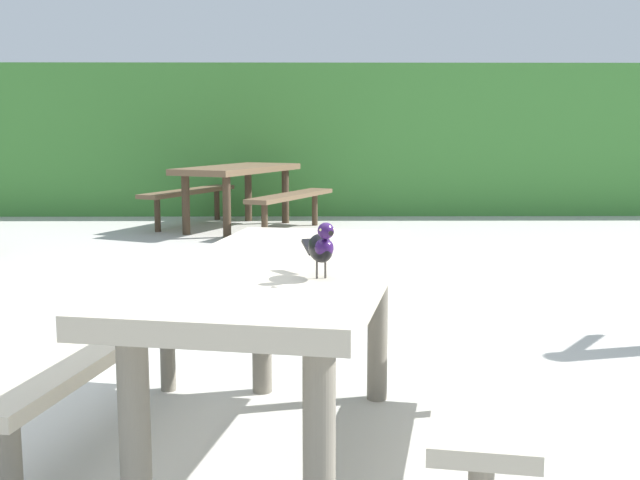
# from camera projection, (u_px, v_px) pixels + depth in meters

# --- Properties ---
(ground_plane) EXTENTS (60.00, 60.00, 0.00)m
(ground_plane) POSITION_uv_depth(u_px,v_px,m) (230.00, 441.00, 3.08)
(ground_plane) COLOR #B7B5AD
(hedge_wall) EXTENTS (28.00, 2.16, 2.03)m
(hedge_wall) POSITION_uv_depth(u_px,v_px,m) (290.00, 139.00, 11.55)
(hedge_wall) COLOR #428438
(hedge_wall) RESTS_ON ground
(picnic_table_foreground) EXTENTS (1.98, 2.00, 0.74)m
(picnic_table_foreground) POSITION_uv_depth(u_px,v_px,m) (283.00, 312.00, 2.84)
(picnic_table_foreground) COLOR #B2A893
(picnic_table_foreground) RESTS_ON ground
(bird_grackle) EXTENTS (0.12, 0.28, 0.18)m
(bird_grackle) POSITION_uv_depth(u_px,v_px,m) (321.00, 246.00, 2.49)
(bird_grackle) COLOR black
(bird_grackle) RESTS_ON picnic_table_foreground
(picnic_table_mid_left) EXTENTS (2.25, 2.26, 0.74)m
(picnic_table_mid_left) POSITION_uv_depth(u_px,v_px,m) (238.00, 182.00, 9.32)
(picnic_table_mid_left) COLOR brown
(picnic_table_mid_left) RESTS_ON ground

